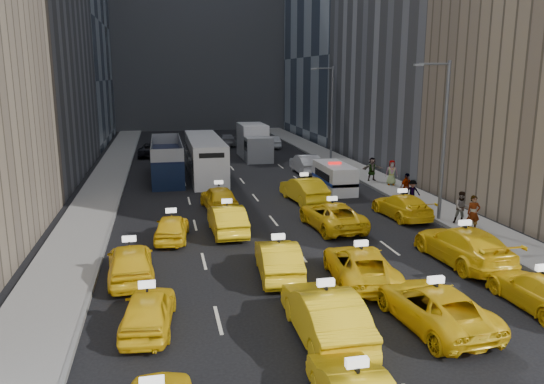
% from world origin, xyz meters
% --- Properties ---
extents(ground, '(160.00, 160.00, 0.00)m').
position_xyz_m(ground, '(0.00, 0.00, 0.00)').
color(ground, black).
rests_on(ground, ground).
extents(sidewalk_west, '(3.00, 90.00, 0.15)m').
position_xyz_m(sidewalk_west, '(-10.50, 25.00, 0.07)').
color(sidewalk_west, gray).
rests_on(sidewalk_west, ground).
extents(sidewalk_east, '(3.00, 90.00, 0.15)m').
position_xyz_m(sidewalk_east, '(10.50, 25.00, 0.07)').
color(sidewalk_east, gray).
rests_on(sidewalk_east, ground).
extents(curb_west, '(0.15, 90.00, 0.18)m').
position_xyz_m(curb_west, '(-9.05, 25.00, 0.09)').
color(curb_west, slate).
rests_on(curb_west, ground).
extents(curb_east, '(0.15, 90.00, 0.18)m').
position_xyz_m(curb_east, '(9.05, 25.00, 0.09)').
color(curb_east, slate).
rests_on(curb_east, ground).
extents(streetlight_near, '(2.15, 0.22, 9.00)m').
position_xyz_m(streetlight_near, '(9.18, 12.00, 4.92)').
color(streetlight_near, '#595B60').
rests_on(streetlight_near, ground).
extents(streetlight_far, '(2.15, 0.22, 9.00)m').
position_xyz_m(streetlight_far, '(9.18, 32.00, 4.92)').
color(streetlight_far, '#595B60').
rests_on(streetlight_far, ground).
extents(taxi_4, '(2.00, 4.12, 1.35)m').
position_xyz_m(taxi_4, '(-6.81, 1.81, 0.68)').
color(taxi_4, yellow).
rests_on(taxi_4, ground).
extents(taxi_5, '(1.79, 5.09, 1.68)m').
position_xyz_m(taxi_5, '(-1.31, 0.01, 0.84)').
color(taxi_5, yellow).
rests_on(taxi_5, ground).
extents(taxi_6, '(2.73, 5.23, 1.41)m').
position_xyz_m(taxi_6, '(2.53, 0.13, 0.70)').
color(taxi_6, yellow).
rests_on(taxi_6, ground).
extents(taxi_7, '(1.89, 4.61, 1.34)m').
position_xyz_m(taxi_7, '(6.93, 0.55, 0.67)').
color(taxi_7, yellow).
rests_on(taxi_7, ground).
extents(taxi_8, '(2.10, 4.61, 1.53)m').
position_xyz_m(taxi_8, '(-7.59, 6.40, 0.77)').
color(taxi_8, yellow).
rests_on(taxi_8, ground).
extents(taxi_9, '(1.97, 4.69, 1.51)m').
position_xyz_m(taxi_9, '(-1.60, 5.54, 0.75)').
color(taxi_9, yellow).
rests_on(taxi_9, ground).
extents(taxi_10, '(2.95, 5.36, 1.42)m').
position_xyz_m(taxi_10, '(1.52, 4.25, 0.71)').
color(taxi_10, yellow).
rests_on(taxi_10, ground).
extents(taxi_11, '(2.49, 5.75, 1.65)m').
position_xyz_m(taxi_11, '(6.80, 5.40, 0.82)').
color(taxi_11, yellow).
rests_on(taxi_11, ground).
extents(taxi_12, '(2.01, 4.08, 1.34)m').
position_xyz_m(taxi_12, '(-5.82, 11.47, 0.67)').
color(taxi_12, yellow).
rests_on(taxi_12, ground).
extents(taxi_13, '(1.76, 4.75, 1.55)m').
position_xyz_m(taxi_13, '(-2.92, 12.04, 0.78)').
color(taxi_13, yellow).
rests_on(taxi_13, ground).
extents(taxi_14, '(2.81, 5.41, 1.46)m').
position_xyz_m(taxi_14, '(2.80, 11.85, 0.73)').
color(taxi_14, yellow).
rests_on(taxi_14, ground).
extents(taxi_15, '(2.30, 4.96, 1.40)m').
position_xyz_m(taxi_15, '(7.53, 13.15, 0.70)').
color(taxi_15, yellow).
rests_on(taxi_15, ground).
extents(taxi_16, '(2.22, 4.66, 1.54)m').
position_xyz_m(taxi_16, '(-2.79, 17.15, 0.77)').
color(taxi_16, yellow).
rests_on(taxi_16, ground).
extents(taxi_17, '(2.33, 5.09, 1.62)m').
position_xyz_m(taxi_17, '(2.96, 18.23, 0.81)').
color(taxi_17, yellow).
rests_on(taxi_17, ground).
extents(nypd_van, '(2.37, 5.09, 2.12)m').
position_xyz_m(nypd_van, '(5.98, 20.97, 0.96)').
color(nypd_van, silver).
rests_on(nypd_van, ground).
extents(double_decker, '(3.09, 10.60, 3.04)m').
position_xyz_m(double_decker, '(-5.77, 28.41, 1.50)').
color(double_decker, black).
rests_on(double_decker, ground).
extents(city_bus, '(3.45, 12.54, 3.20)m').
position_xyz_m(city_bus, '(-2.69, 28.66, 1.59)').
color(city_bus, silver).
rests_on(city_bus, ground).
extents(box_truck, '(3.48, 7.63, 3.37)m').
position_xyz_m(box_truck, '(2.95, 37.26, 1.66)').
color(box_truck, silver).
rests_on(box_truck, ground).
extents(misc_car_0, '(1.75, 4.97, 1.64)m').
position_xyz_m(misc_car_0, '(5.81, 28.11, 0.82)').
color(misc_car_0, '#B6B8BE').
rests_on(misc_car_0, ground).
extents(misc_car_1, '(2.87, 5.28, 1.41)m').
position_xyz_m(misc_car_1, '(-7.15, 40.83, 0.70)').
color(misc_car_1, black).
rests_on(misc_car_1, ground).
extents(misc_car_2, '(2.13, 4.94, 1.42)m').
position_xyz_m(misc_car_2, '(1.43, 47.46, 0.71)').
color(misc_car_2, gray).
rests_on(misc_car_2, ground).
extents(misc_car_3, '(2.04, 4.47, 1.48)m').
position_xyz_m(misc_car_3, '(-1.25, 44.78, 0.74)').
color(misc_car_3, black).
rests_on(misc_car_3, ground).
extents(misc_car_4, '(1.52, 4.27, 1.40)m').
position_xyz_m(misc_car_4, '(6.21, 44.38, 0.70)').
color(misc_car_4, '#AFB3B7').
rests_on(misc_car_4, ground).
extents(pedestrian_0, '(0.78, 0.59, 1.91)m').
position_xyz_m(pedestrian_0, '(9.79, 9.39, 1.10)').
color(pedestrian_0, gray).
rests_on(pedestrian_0, sidewalk_east).
extents(pedestrian_1, '(0.99, 0.75, 1.81)m').
position_xyz_m(pedestrian_1, '(9.97, 10.79, 1.05)').
color(pedestrian_1, gray).
rests_on(pedestrian_1, sidewalk_east).
extents(pedestrian_2, '(1.07, 0.68, 1.53)m').
position_xyz_m(pedestrian_2, '(9.44, 15.67, 0.92)').
color(pedestrian_2, gray).
rests_on(pedestrian_2, sidewalk_east).
extents(pedestrian_3, '(1.20, 0.87, 1.87)m').
position_xyz_m(pedestrian_3, '(9.34, 16.34, 1.08)').
color(pedestrian_3, gray).
rests_on(pedestrian_3, sidewalk_east).
extents(pedestrian_4, '(1.02, 0.74, 1.87)m').
position_xyz_m(pedestrian_4, '(10.63, 21.47, 1.08)').
color(pedestrian_4, gray).
rests_on(pedestrian_4, sidewalk_east).
extents(pedestrian_5, '(1.68, 0.49, 1.81)m').
position_xyz_m(pedestrian_5, '(9.84, 23.35, 1.06)').
color(pedestrian_5, gray).
rests_on(pedestrian_5, sidewalk_east).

